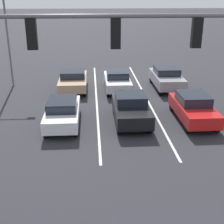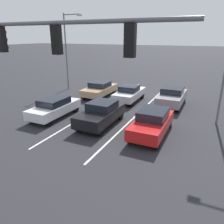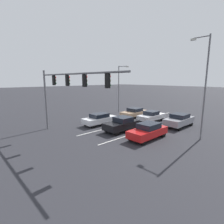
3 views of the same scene
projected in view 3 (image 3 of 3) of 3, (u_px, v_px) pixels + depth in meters
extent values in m
plane|color=#28282D|center=(157.00, 120.00, 23.90)|extent=(240.00, 240.00, 0.00)
cube|color=silver|center=(156.00, 126.00, 20.76)|extent=(0.12, 17.76, 0.01)
cube|color=silver|center=(134.00, 121.00, 23.18)|extent=(0.12, 17.76, 0.01)
cube|color=red|center=(148.00, 132.00, 16.35)|extent=(1.75, 4.23, 0.67)
cube|color=black|center=(149.00, 126.00, 16.36)|extent=(1.54, 1.96, 0.52)
cube|color=red|center=(165.00, 128.00, 17.27)|extent=(0.24, 0.06, 0.12)
cube|color=red|center=(155.00, 125.00, 18.16)|extent=(0.24, 0.06, 0.12)
cylinder|color=black|center=(144.00, 141.00, 14.84)|extent=(0.22, 0.63, 0.63)
cylinder|color=black|center=(131.00, 137.00, 15.91)|extent=(0.22, 0.63, 0.63)
cylinder|color=black|center=(163.00, 134.00, 16.92)|extent=(0.22, 0.63, 0.63)
cylinder|color=black|center=(150.00, 131.00, 17.99)|extent=(0.22, 0.63, 0.63)
cube|color=black|center=(122.00, 125.00, 18.84)|extent=(1.82, 4.09, 0.70)
cube|color=black|center=(123.00, 119.00, 18.89)|extent=(1.60, 1.72, 0.49)
cube|color=red|center=(138.00, 121.00, 19.69)|extent=(0.24, 0.06, 0.12)
cube|color=red|center=(129.00, 119.00, 20.61)|extent=(0.24, 0.06, 0.12)
cylinder|color=black|center=(117.00, 132.00, 17.36)|extent=(0.22, 0.66, 0.66)
cylinder|color=black|center=(107.00, 129.00, 18.49)|extent=(0.22, 0.66, 0.66)
cylinder|color=black|center=(136.00, 127.00, 19.33)|extent=(0.22, 0.66, 0.66)
cylinder|color=black|center=(125.00, 124.00, 20.45)|extent=(0.22, 0.66, 0.66)
cube|color=silver|center=(100.00, 120.00, 21.44)|extent=(1.71, 4.20, 0.62)
cube|color=black|center=(99.00, 115.00, 21.33)|extent=(1.51, 2.05, 0.47)
cube|color=red|center=(115.00, 117.00, 22.35)|extent=(0.24, 0.06, 0.12)
cube|color=red|center=(109.00, 115.00, 23.22)|extent=(0.24, 0.06, 0.12)
cylinder|color=black|center=(93.00, 126.00, 19.94)|extent=(0.22, 0.62, 0.62)
cylinder|color=black|center=(86.00, 123.00, 20.99)|extent=(0.22, 0.62, 0.62)
cylinder|color=black|center=(113.00, 121.00, 22.00)|extent=(0.22, 0.62, 0.62)
cylinder|color=black|center=(105.00, 119.00, 23.05)|extent=(0.22, 0.62, 0.62)
cube|color=tan|center=(134.00, 113.00, 25.53)|extent=(1.92, 4.26, 0.59)
cube|color=black|center=(135.00, 110.00, 25.47)|extent=(1.69, 1.72, 0.47)
cube|color=red|center=(147.00, 111.00, 26.41)|extent=(0.24, 0.06, 0.12)
cube|color=red|center=(140.00, 110.00, 27.38)|extent=(0.24, 0.06, 0.12)
cylinder|color=black|center=(132.00, 118.00, 23.95)|extent=(0.22, 0.68, 0.68)
cylinder|color=black|center=(123.00, 116.00, 25.15)|extent=(0.22, 0.68, 0.68)
cylinder|color=black|center=(145.00, 115.00, 26.01)|extent=(0.22, 0.68, 0.68)
cylinder|color=black|center=(137.00, 113.00, 27.21)|extent=(0.22, 0.68, 0.68)
cube|color=silver|center=(151.00, 117.00, 23.01)|extent=(1.74, 4.11, 0.59)
cube|color=black|center=(151.00, 113.00, 22.86)|extent=(1.53, 1.58, 0.48)
cube|color=red|center=(164.00, 114.00, 23.90)|extent=(0.24, 0.06, 0.12)
cube|color=red|center=(156.00, 113.00, 24.77)|extent=(0.24, 0.06, 0.12)
cylinder|color=black|center=(150.00, 122.00, 21.57)|extent=(0.22, 0.72, 0.72)
cylinder|color=black|center=(140.00, 120.00, 22.63)|extent=(0.22, 0.72, 0.72)
cylinder|color=black|center=(162.00, 118.00, 23.51)|extent=(0.22, 0.72, 0.72)
cylinder|color=black|center=(153.00, 116.00, 24.57)|extent=(0.22, 0.72, 0.72)
cube|color=gray|center=(179.00, 121.00, 20.54)|extent=(1.88, 4.23, 0.72)
cube|color=black|center=(180.00, 116.00, 20.53)|extent=(1.65, 1.92, 0.48)
cube|color=red|center=(192.00, 118.00, 21.43)|extent=(0.24, 0.06, 0.12)
cube|color=red|center=(182.00, 116.00, 22.37)|extent=(0.24, 0.06, 0.12)
cylinder|color=black|center=(179.00, 127.00, 19.01)|extent=(0.22, 0.69, 0.69)
cylinder|color=black|center=(166.00, 125.00, 20.18)|extent=(0.22, 0.69, 0.69)
cylinder|color=black|center=(191.00, 123.00, 21.04)|extent=(0.22, 0.69, 0.69)
cylinder|color=black|center=(178.00, 121.00, 22.21)|extent=(0.22, 0.69, 0.69)
cylinder|color=slate|center=(46.00, 100.00, 19.17)|extent=(0.20, 0.20, 6.46)
cylinder|color=slate|center=(74.00, 74.00, 14.28)|extent=(12.19, 0.14, 0.14)
cube|color=black|center=(108.00, 81.00, 11.39)|extent=(0.32, 0.22, 0.95)
sphere|color=red|center=(109.00, 76.00, 11.44)|extent=(0.20, 0.20, 0.20)
sphere|color=#4C420C|center=(109.00, 81.00, 11.49)|extent=(0.20, 0.20, 0.20)
sphere|color=#0A3814|center=(109.00, 85.00, 11.55)|extent=(0.20, 0.20, 0.20)
cube|color=black|center=(85.00, 81.00, 13.29)|extent=(0.32, 0.22, 0.95)
sphere|color=red|center=(86.00, 77.00, 13.34)|extent=(0.20, 0.20, 0.20)
sphere|color=#4C420C|center=(86.00, 81.00, 13.40)|extent=(0.20, 0.20, 0.20)
sphere|color=#0A3814|center=(86.00, 84.00, 13.45)|extent=(0.20, 0.20, 0.20)
cube|color=black|center=(67.00, 80.00, 15.19)|extent=(0.32, 0.22, 0.95)
sphere|color=red|center=(69.00, 77.00, 15.25)|extent=(0.20, 0.20, 0.20)
sphere|color=#4C420C|center=(69.00, 80.00, 15.30)|extent=(0.20, 0.20, 0.20)
sphere|color=#0A3814|center=(69.00, 84.00, 15.35)|extent=(0.20, 0.20, 0.20)
cube|color=black|center=(54.00, 80.00, 17.10)|extent=(0.32, 0.22, 0.95)
sphere|color=red|center=(55.00, 77.00, 17.15)|extent=(0.20, 0.20, 0.20)
sphere|color=#4C420C|center=(55.00, 80.00, 17.20)|extent=(0.20, 0.20, 0.20)
sphere|color=#0A3814|center=(56.00, 83.00, 17.26)|extent=(0.20, 0.20, 0.20)
cylinder|color=slate|center=(119.00, 89.00, 29.13)|extent=(0.14, 0.14, 7.68)
cylinder|color=slate|center=(123.00, 66.00, 27.78)|extent=(1.84, 0.09, 0.09)
cube|color=beige|center=(127.00, 67.00, 27.14)|extent=(0.44, 0.24, 0.16)
cylinder|color=slate|center=(205.00, 89.00, 15.41)|extent=(0.14, 0.14, 9.27)
cylinder|color=slate|center=(202.00, 37.00, 15.08)|extent=(1.40, 0.09, 0.09)
cube|color=beige|center=(193.00, 39.00, 15.60)|extent=(0.44, 0.24, 0.16)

